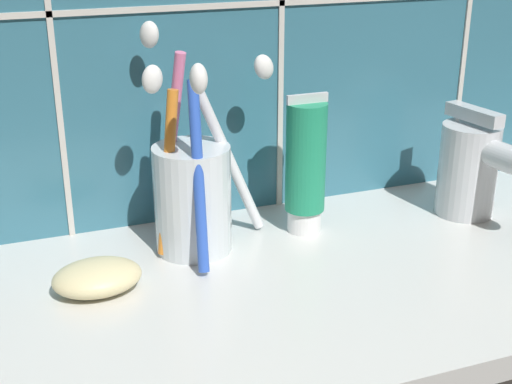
{
  "coord_description": "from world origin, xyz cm",
  "views": [
    {
      "loc": [
        -22.93,
        -45.55,
        29.38
      ],
      "look_at": [
        -4.59,
        3.1,
        8.4
      ],
      "focal_mm": 50.0,
      "sensor_mm": 36.0,
      "label": 1
    }
  ],
  "objects_px": {
    "soap_bar": "(97,277)",
    "toothbrush_cup": "(193,190)",
    "sink_faucet": "(475,167)",
    "toothpaste_tube": "(306,166)"
  },
  "relations": [
    {
      "from": "soap_bar",
      "to": "toothbrush_cup",
      "type": "bearing_deg",
      "value": 26.86
    },
    {
      "from": "toothbrush_cup",
      "to": "sink_faucet",
      "type": "xyz_separation_m",
      "value": [
        0.26,
        -0.03,
        -0.0
      ]
    },
    {
      "from": "toothpaste_tube",
      "to": "soap_bar",
      "type": "height_order",
      "value": "toothpaste_tube"
    },
    {
      "from": "toothbrush_cup",
      "to": "toothpaste_tube",
      "type": "bearing_deg",
      "value": 0.09
    },
    {
      "from": "toothpaste_tube",
      "to": "toothbrush_cup",
      "type": "bearing_deg",
      "value": -179.91
    },
    {
      "from": "toothbrush_cup",
      "to": "sink_faucet",
      "type": "bearing_deg",
      "value": -5.56
    },
    {
      "from": "toothbrush_cup",
      "to": "soap_bar",
      "type": "height_order",
      "value": "toothbrush_cup"
    },
    {
      "from": "soap_bar",
      "to": "toothpaste_tube",
      "type": "bearing_deg",
      "value": 13.29
    },
    {
      "from": "toothbrush_cup",
      "to": "toothpaste_tube",
      "type": "xyz_separation_m",
      "value": [
        0.1,
        0.0,
        0.01
      ]
    },
    {
      "from": "sink_faucet",
      "to": "soap_bar",
      "type": "distance_m",
      "value": 0.36
    }
  ]
}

